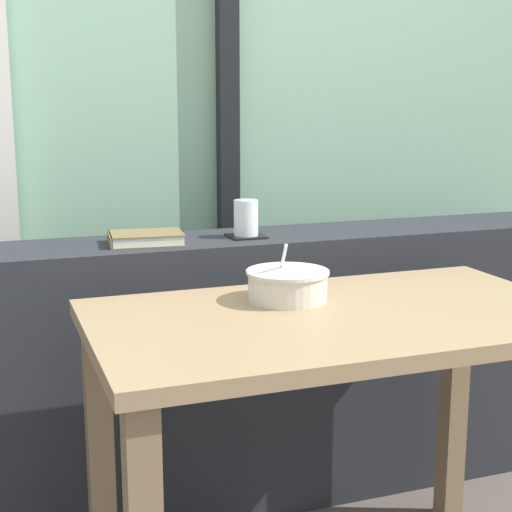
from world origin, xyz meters
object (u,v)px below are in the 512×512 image
object	(u,v)px
coaster_square	(246,236)
closed_book	(145,238)
juice_glass	(246,220)
breakfast_table	(337,367)
soup_bowl	(288,285)

from	to	relation	value
coaster_square	closed_book	world-z (taller)	closed_book
juice_glass	closed_book	world-z (taller)	juice_glass
coaster_square	juice_glass	size ratio (longest dim) A/B	0.99
breakfast_table	coaster_square	world-z (taller)	coaster_square
breakfast_table	coaster_square	distance (m)	0.59
juice_glass	closed_book	xyz separation A→B (m)	(-0.29, -0.00, -0.04)
juice_glass	soup_bowl	distance (m)	0.43
coaster_square	soup_bowl	bearing A→B (deg)	-95.93
juice_glass	soup_bowl	world-z (taller)	juice_glass
juice_glass	coaster_square	bearing A→B (deg)	-90.00
closed_book	soup_bowl	distance (m)	0.49
closed_book	soup_bowl	bearing A→B (deg)	-59.34
coaster_square	juice_glass	xyz separation A→B (m)	(0.00, 0.00, 0.05)
breakfast_table	closed_book	bearing A→B (deg)	119.84
closed_book	juice_glass	bearing A→B (deg)	0.60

